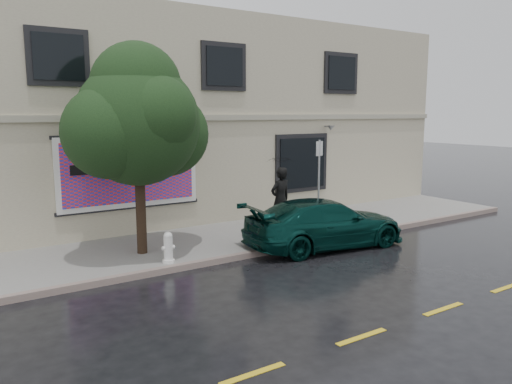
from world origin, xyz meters
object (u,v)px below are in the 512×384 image
car (325,223)px  street_tree (138,124)px  pedestrian (280,199)px  fire_hydrant (168,248)px

car → street_tree: street_tree is taller
pedestrian → street_tree: (-4.43, 0.01, 2.34)m
pedestrian → fire_hydrant: bearing=9.5°
street_tree → fire_hydrant: size_ratio=6.38×
car → street_tree: (-4.70, 1.76, 2.79)m
car → street_tree: size_ratio=0.96×
fire_hydrant → street_tree: bearing=116.6°
street_tree → car: bearing=-20.5°
car → pedestrian: (-0.27, 1.75, 0.45)m
car → fire_hydrant: car is taller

